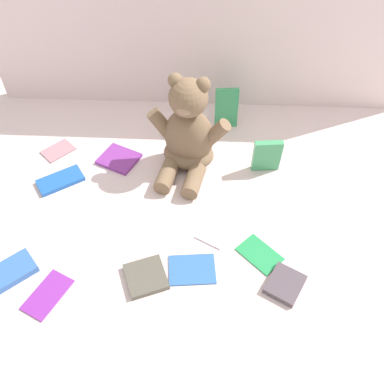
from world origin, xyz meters
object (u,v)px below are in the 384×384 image
at_px(book_case_5, 119,159).
at_px(book_case_10, 60,180).
at_px(book_case_3, 47,294).
at_px(teddy_bear, 188,135).
at_px(book_case_8, 58,150).
at_px(book_case_12, 216,230).
at_px(book_case_2, 186,128).
at_px(book_case_11, 11,271).
at_px(book_case_9, 285,284).
at_px(book_case_1, 192,269).
at_px(book_case_0, 146,277).
at_px(book_case_4, 226,108).
at_px(book_case_7, 260,254).
at_px(book_case_6, 267,156).

height_order(book_case_5, book_case_10, book_case_10).
bearing_deg(book_case_3, teddy_bear, -98.42).
bearing_deg(teddy_bear, book_case_5, -168.40).
distance_m(book_case_8, book_case_12, 0.59).
relative_size(book_case_2, book_case_11, 0.79).
bearing_deg(book_case_9, book_case_5, -11.96).
height_order(book_case_1, book_case_11, book_case_11).
distance_m(book_case_0, book_case_1, 0.12).
relative_size(book_case_5, book_case_10, 0.86).
relative_size(teddy_bear, book_case_11, 2.64).
bearing_deg(book_case_8, book_case_0, 170.45).
height_order(book_case_5, book_case_12, book_case_5).
relative_size(book_case_2, book_case_5, 0.80).
height_order(book_case_4, book_case_5, book_case_4).
xyz_separation_m(book_case_2, book_case_8, (-0.41, -0.12, -0.00)).
relative_size(book_case_4, book_case_10, 1.05).
bearing_deg(teddy_bear, book_case_0, -89.59).
relative_size(teddy_bear, book_case_9, 3.31).
xyz_separation_m(book_case_3, book_case_12, (0.40, 0.21, 0.00)).
bearing_deg(book_case_1, book_case_4, -14.29).
xyz_separation_m(book_case_4, book_case_8, (-0.54, -0.16, -0.07)).
height_order(teddy_bear, book_case_9, teddy_bear).
height_order(book_case_1, book_case_7, same).
height_order(book_case_0, book_case_11, book_case_11).
bearing_deg(book_case_0, book_case_6, -150.51).
bearing_deg(book_case_1, book_case_2, -0.92).
xyz_separation_m(book_case_3, book_case_11, (-0.10, 0.05, 0.01)).
relative_size(teddy_bear, book_case_10, 2.28).
distance_m(book_case_1, book_case_7, 0.18).
bearing_deg(book_case_2, book_case_3, -149.81).
bearing_deg(book_case_12, book_case_11, -135.03).
height_order(book_case_5, book_case_6, book_case_6).
bearing_deg(book_case_7, book_case_11, -37.61).
distance_m(book_case_6, book_case_9, 0.41).
height_order(book_case_11, book_case_12, book_case_11).
bearing_deg(book_case_0, teddy_bear, -123.01).
xyz_separation_m(book_case_0, book_case_1, (0.11, 0.03, -0.00)).
relative_size(book_case_9, book_case_10, 0.69).
distance_m(book_case_6, book_case_8, 0.66).
distance_m(book_case_4, book_case_12, 0.46).
xyz_separation_m(book_case_1, book_case_12, (0.06, 0.12, 0.00)).
xyz_separation_m(book_case_8, book_case_9, (0.68, -0.45, 0.00)).
distance_m(book_case_2, book_case_8, 0.42).
distance_m(teddy_bear, book_case_7, 0.40).
bearing_deg(book_case_7, book_case_10, -67.09).
bearing_deg(book_case_4, book_case_9, -81.88).
bearing_deg(book_case_5, book_case_8, 105.98).
height_order(book_case_0, book_case_9, book_case_9).
bearing_deg(book_case_10, book_case_3, -24.67).
relative_size(teddy_bear, book_case_12, 3.15).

